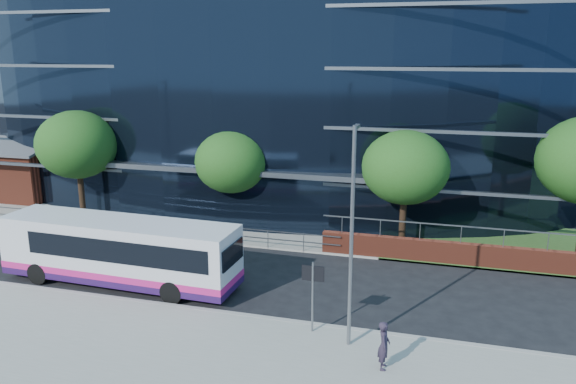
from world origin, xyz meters
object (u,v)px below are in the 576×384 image
(street_sign, at_px, (313,282))
(tree_far_a, at_px, (77,145))
(pedestrian, at_px, (384,345))
(streetlight_east, at_px, (352,232))
(tree_far_b, at_px, (231,162))
(tree_far_c, at_px, (405,168))
(brick_pavilion, at_px, (14,169))
(city_bus, at_px, (121,251))

(street_sign, relative_size, tree_far_a, 0.40)
(tree_far_a, bearing_deg, pedestrian, -31.42)
(pedestrian, bearing_deg, streetlight_east, 42.38)
(tree_far_b, xyz_separation_m, tree_far_c, (10.00, -0.50, 0.33))
(street_sign, height_order, streetlight_east, streetlight_east)
(tree_far_a, height_order, pedestrian, tree_far_a)
(street_sign, bearing_deg, pedestrian, -32.85)
(brick_pavilion, xyz_separation_m, streetlight_east, (28.00, -15.67, 2.50))
(tree_far_c, height_order, city_bus, tree_far_c)
(brick_pavilion, relative_size, street_sign, 3.07)
(tree_far_b, relative_size, pedestrian, 3.58)
(street_sign, distance_m, tree_far_b, 13.54)
(tree_far_c, bearing_deg, brick_pavilion, 171.18)
(tree_far_b, bearing_deg, brick_pavilion, 168.12)
(tree_far_c, distance_m, streetlight_east, 11.22)
(street_sign, bearing_deg, streetlight_east, -21.36)
(brick_pavilion, relative_size, pedestrian, 5.08)
(streetlight_east, bearing_deg, street_sign, 158.64)
(tree_far_c, distance_m, city_bus, 14.91)
(tree_far_b, height_order, city_bus, tree_far_b)
(tree_far_a, bearing_deg, city_bus, -46.22)
(tree_far_a, bearing_deg, street_sign, -31.17)
(streetlight_east, height_order, pedestrian, streetlight_east)
(tree_far_b, distance_m, pedestrian, 16.91)
(tree_far_a, relative_size, streetlight_east, 0.87)
(street_sign, xyz_separation_m, tree_far_a, (-17.50, 10.59, 2.71))
(brick_pavilion, height_order, tree_far_c, tree_far_c)
(brick_pavilion, xyz_separation_m, tree_far_a, (9.00, -4.50, 2.92))
(tree_far_a, relative_size, city_bus, 0.61)
(pedestrian, bearing_deg, brick_pavilion, 55.07)
(tree_far_a, bearing_deg, tree_far_b, 2.86)
(tree_far_a, xyz_separation_m, tree_far_c, (20.00, 0.00, -0.33))
(street_sign, distance_m, tree_far_a, 20.63)
(pedestrian, bearing_deg, city_bus, 66.61)
(tree_far_c, distance_m, pedestrian, 12.95)
(streetlight_east, relative_size, city_bus, 0.70)
(tree_far_c, bearing_deg, street_sign, -103.29)
(tree_far_a, xyz_separation_m, streetlight_east, (19.00, -11.17, -0.42))
(tree_far_a, relative_size, pedestrian, 4.13)
(pedestrian, bearing_deg, tree_far_b, 33.77)
(tree_far_b, relative_size, streetlight_east, 0.76)
(tree_far_b, distance_m, streetlight_east, 14.74)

